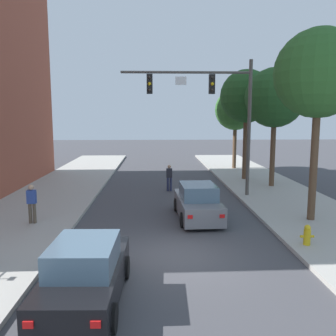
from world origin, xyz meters
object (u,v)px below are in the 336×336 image
at_px(street_tree_nearest, 319,74).
at_px(street_tree_second, 275,98).
at_px(car_lead_grey, 198,203).
at_px(pedestrian_crossing_road, 169,176).
at_px(street_tree_third, 247,97).
at_px(pedestrian_sidewalk_left_walker, 32,202).
at_px(fire_hydrant, 307,235).
at_px(car_following_black, 86,275).
at_px(traffic_signal_mast, 213,102).
at_px(street_tree_farthest, 236,110).

bearing_deg(street_tree_nearest, street_tree_second, 84.40).
relative_size(car_lead_grey, pedestrian_crossing_road, 2.63).
bearing_deg(street_tree_third, pedestrian_sidewalk_left_walker, -137.77).
relative_size(fire_hydrant, street_tree_nearest, 0.09).
bearing_deg(car_following_black, fire_hydrant, 25.86).
bearing_deg(car_lead_grey, street_tree_nearest, -9.34).
relative_size(car_following_black, fire_hydrant, 5.95).
distance_m(pedestrian_crossing_road, street_tree_second, 8.22).
relative_size(pedestrian_sidewalk_left_walker, street_tree_third, 0.21).
relative_size(car_lead_grey, street_tree_third, 0.56).
height_order(car_following_black, street_tree_third, street_tree_third).
height_order(traffic_signal_mast, street_tree_second, traffic_signal_mast).
bearing_deg(pedestrian_sidewalk_left_walker, car_lead_grey, 7.69).
distance_m(pedestrian_sidewalk_left_walker, street_tree_nearest, 12.99).
height_order(pedestrian_crossing_road, fire_hydrant, pedestrian_crossing_road).
bearing_deg(fire_hydrant, pedestrian_sidewalk_left_walker, 164.19).
xyz_separation_m(car_following_black, street_tree_farthest, (8.57, 22.20, 4.42)).
xyz_separation_m(car_lead_grey, street_tree_farthest, (4.94, 14.92, 4.42)).
relative_size(car_lead_grey, pedestrian_sidewalk_left_walker, 2.63).
xyz_separation_m(car_following_black, pedestrian_sidewalk_left_walker, (-3.41, 6.33, 0.34)).
xyz_separation_m(fire_hydrant, street_tree_farthest, (1.58, 18.82, 4.63)).
relative_size(pedestrian_crossing_road, fire_hydrant, 2.28).
height_order(car_lead_grey, street_tree_nearest, street_tree_nearest).
xyz_separation_m(fire_hydrant, street_tree_third, (1.12, 13.40, 5.44)).
bearing_deg(pedestrian_crossing_road, street_tree_third, 31.39).
height_order(car_following_black, pedestrian_crossing_road, pedestrian_crossing_road).
relative_size(car_lead_grey, fire_hydrant, 5.98).
bearing_deg(car_following_black, pedestrian_crossing_road, 79.08).
bearing_deg(car_lead_grey, pedestrian_sidewalk_left_walker, -172.31).
bearing_deg(pedestrian_sidewalk_left_walker, street_tree_nearest, 0.73).
relative_size(street_tree_second, street_tree_farthest, 1.10).
xyz_separation_m(pedestrian_sidewalk_left_walker, street_tree_third, (11.52, 10.46, 4.89)).
xyz_separation_m(street_tree_second, street_tree_farthest, (-0.66, 8.07, -0.58)).
height_order(traffic_signal_mast, pedestrian_sidewalk_left_walker, traffic_signal_mast).
relative_size(car_lead_grey, street_tree_farthest, 0.64).
bearing_deg(street_tree_second, traffic_signal_mast, -148.63).
distance_m(car_following_black, street_tree_second, 17.60).
xyz_separation_m(street_tree_third, street_tree_farthest, (0.46, 5.41, -0.81)).
distance_m(car_following_black, street_tree_farthest, 24.21).
relative_size(car_following_black, street_tree_third, 0.56).
bearing_deg(pedestrian_crossing_road, car_following_black, -100.92).
bearing_deg(pedestrian_sidewalk_left_walker, street_tree_second, 31.68).
height_order(pedestrian_crossing_road, street_tree_third, street_tree_third).
xyz_separation_m(car_lead_grey, car_following_black, (-3.62, -7.28, 0.00)).
bearing_deg(traffic_signal_mast, fire_hydrant, -75.68).
relative_size(pedestrian_crossing_road, street_tree_farthest, 0.24).
distance_m(street_tree_third, street_tree_farthest, 5.49).
distance_m(car_following_black, fire_hydrant, 7.77).
relative_size(car_following_black, pedestrian_sidewalk_left_walker, 2.61).
bearing_deg(pedestrian_sidewalk_left_walker, pedestrian_crossing_road, 49.75).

